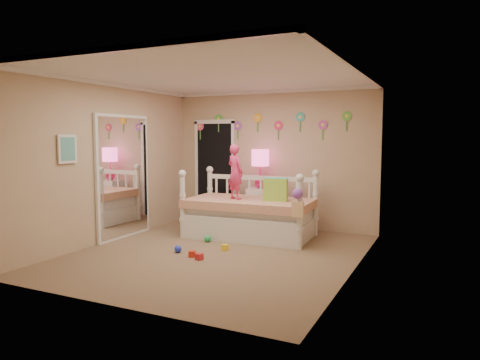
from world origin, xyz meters
The scene contains 18 objects.
floor centered at (0.00, 0.00, 0.00)m, with size 4.00×4.50×0.01m, color #7F684C.
ceiling centered at (0.00, 0.00, 2.60)m, with size 4.00×4.50×0.01m, color white.
back_wall centered at (0.00, 2.25, 1.30)m, with size 4.00×0.01×2.60m, color tan.
left_wall centered at (-2.00, 0.00, 1.30)m, with size 0.01×4.50×2.60m, color tan.
right_wall centered at (2.00, 0.00, 1.30)m, with size 0.01×4.50×2.60m, color tan.
crown_molding centered at (0.00, 0.00, 2.57)m, with size 4.00×4.50×0.06m, color white, non-canonical shape.
daybed centered at (-0.02, 1.25, 0.59)m, with size 2.18×1.17×1.18m, color white, non-canonical shape.
pillow_turquoise centered at (0.45, 1.25, 0.85)m, with size 0.38×0.13×0.38m, color #26C29C.
pillow_lime centered at (0.46, 1.22, 0.85)m, with size 0.40×0.15×0.38m, color #94CC3E.
child centered at (-0.24, 1.13, 1.13)m, with size 0.34×0.22×0.94m, color #EB3570.
nightstand centered at (-0.13, 1.97, 0.38)m, with size 0.46×0.35×0.77m, color white.
table_lamp centered at (-0.13, 1.97, 1.25)m, with size 0.33×0.33×0.72m.
closet_doorway centered at (-1.25, 2.23, 1.03)m, with size 0.90×0.04×2.07m, color black.
flower_decals centered at (-0.09, 2.24, 1.94)m, with size 3.40×0.02×0.50m, color #B2668C, non-canonical shape.
mirror_closet centered at (-1.96, 0.30, 1.05)m, with size 0.07×1.30×2.10m, color white.
wall_picture centered at (-1.97, -0.90, 1.55)m, with size 0.05×0.34×0.42m, color white.
hanging_bag centered at (1.01, 0.68, 0.72)m, with size 0.20×0.16×0.36m, color beige, non-canonical shape.
toy_scatter centered at (-0.36, 0.08, 0.06)m, with size 0.80×1.30×0.11m, color #996666, non-canonical shape.
Camera 1 is at (3.07, -5.67, 1.72)m, focal length 33.29 mm.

